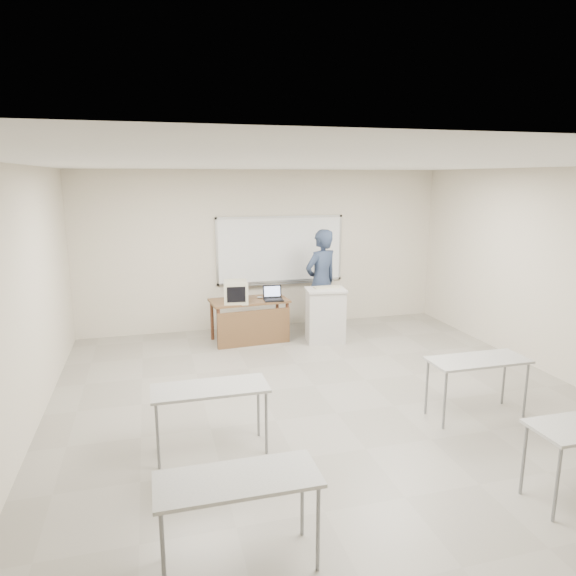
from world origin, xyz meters
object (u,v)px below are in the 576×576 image
object	(u,v)px
mouse	(260,297)
keyboard	(327,287)
podium	(325,315)
crt_monitor	(236,292)
whiteboard	(280,250)
presenter	(321,282)
laptop	(273,297)
instructor_desk	(250,313)

from	to	relation	value
mouse	keyboard	bearing A→B (deg)	-0.48
podium	crt_monitor	size ratio (longest dim) A/B	2.10
whiteboard	presenter	xyz separation A→B (m)	(0.59, -0.73, -0.51)
whiteboard	keyboard	bearing A→B (deg)	-64.43
presenter	crt_monitor	bearing A→B (deg)	-15.89
laptop	crt_monitor	bearing A→B (deg)	-176.10
laptop	podium	bearing A→B (deg)	-13.39
podium	presenter	xyz separation A→B (m)	(0.09, 0.50, 0.49)
instructor_desk	crt_monitor	world-z (taller)	crt_monitor
mouse	presenter	distance (m)	1.19
laptop	keyboard	size ratio (longest dim) A/B	0.71
podium	laptop	distance (m)	0.98
crt_monitor	keyboard	xyz separation A→B (m)	(1.58, -0.19, 0.03)
whiteboard	instructor_desk	bearing A→B (deg)	-129.77
whiteboard	crt_monitor	xyz separation A→B (m)	(-1.03, -0.96, -0.55)
crt_monitor	keyboard	distance (m)	1.60
whiteboard	presenter	world-z (taller)	whiteboard
podium	presenter	world-z (taller)	presenter
whiteboard	laptop	xyz separation A→B (m)	(-0.38, -0.96, -0.67)
podium	mouse	world-z (taller)	podium
keyboard	presenter	size ratio (longest dim) A/B	0.24
keyboard	podium	bearing A→B (deg)	-122.95
instructor_desk	keyboard	world-z (taller)	keyboard
crt_monitor	presenter	xyz separation A→B (m)	(1.62, 0.23, 0.04)
instructor_desk	keyboard	distance (m)	1.42
whiteboard	podium	size ratio (longest dim) A/B	2.60
crt_monitor	whiteboard	bearing A→B (deg)	50.50
presenter	mouse	bearing A→B (deg)	-21.29
crt_monitor	instructor_desk	bearing A→B (deg)	10.98
keyboard	crt_monitor	bearing A→B (deg)	172.23
whiteboard	keyboard	world-z (taller)	whiteboard
instructor_desk	podium	bearing A→B (deg)	-17.13
whiteboard	instructor_desk	distance (m)	1.55
crt_monitor	mouse	world-z (taller)	crt_monitor
mouse	instructor_desk	bearing A→B (deg)	-123.72
instructor_desk	laptop	bearing A→B (deg)	-6.44
mouse	presenter	xyz separation A→B (m)	(1.17, 0.05, 0.20)
keyboard	whiteboard	bearing A→B (deg)	114.79
laptop	mouse	xyz separation A→B (m)	(-0.20, 0.17, -0.04)
whiteboard	mouse	bearing A→B (deg)	-126.77
presenter	keyboard	bearing A→B (deg)	61.34
podium	keyboard	bearing A→B (deg)	64.93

